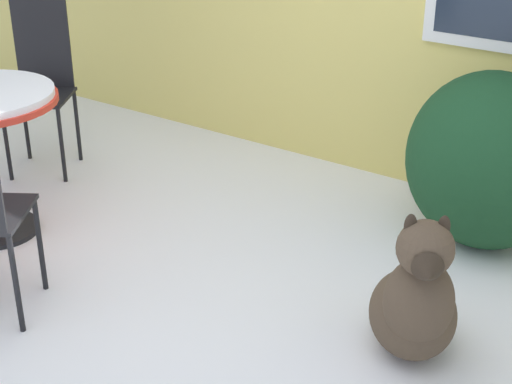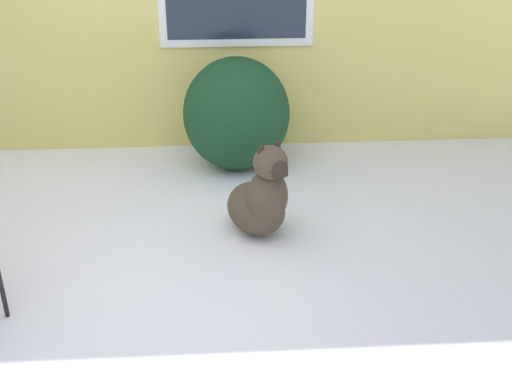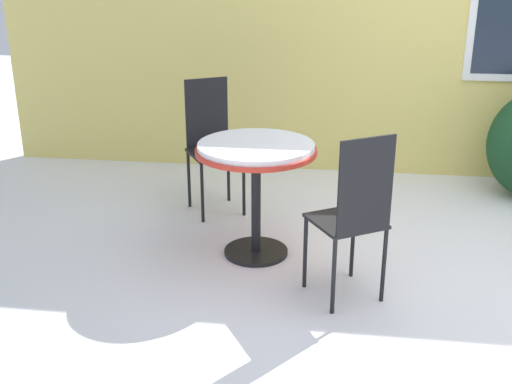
{
  "view_description": "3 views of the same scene",
  "coord_description": "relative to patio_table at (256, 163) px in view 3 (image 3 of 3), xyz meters",
  "views": [
    {
      "loc": [
        1.65,
        -1.77,
        1.93
      ],
      "look_at": [
        0.0,
        0.6,
        0.55
      ],
      "focal_mm": 55.0,
      "sensor_mm": 36.0,
      "label": 1
    },
    {
      "loc": [
        0.45,
        -2.92,
        2.12
      ],
      "look_at": [
        0.68,
        0.7,
        0.28
      ],
      "focal_mm": 45.0,
      "sensor_mm": 36.0,
      "label": 2
    },
    {
      "loc": [
        -0.96,
        -3.39,
        1.89
      ],
      "look_at": [
        -1.48,
        0.4,
        0.43
      ],
      "focal_mm": 45.0,
      "sensor_mm": 36.0,
      "label": 3
    }
  ],
  "objects": [
    {
      "name": "patio_chair_near_table",
      "position": [
        -0.44,
        0.75,
        -0.09
      ],
      "size": [
        0.49,
        0.49,
        0.99
      ],
      "rotation": [
        0.0,
        0.0,
        0.54
      ],
      "color": "black",
      "rests_on": "ground_plane"
    },
    {
      "name": "patio_table",
      "position": [
        0.0,
        0.0,
        0.0
      ],
      "size": [
        0.76,
        0.76,
        0.76
      ],
      "color": "black",
      "rests_on": "ground_plane"
    },
    {
      "name": "house_wall",
      "position": [
        1.52,
        1.8,
        0.7
      ],
      "size": [
        8.0,
        0.1,
        2.63
      ],
      "color": "#E5D16B",
      "rests_on": "ground_plane"
    },
    {
      "name": "ground_plane",
      "position": [
        1.48,
        -0.4,
        -0.63
      ],
      "size": [
        16.0,
        16.0,
        0.0
      ],
      "primitive_type": "plane",
      "color": "white"
    },
    {
      "name": "patio_chair_far_side",
      "position": [
        0.61,
        -0.52,
        -0.09
      ],
      "size": [
        0.5,
        0.5,
        0.99
      ],
      "rotation": [
        0.0,
        0.0,
        3.7
      ],
      "color": "black",
      "rests_on": "ground_plane"
    }
  ]
}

